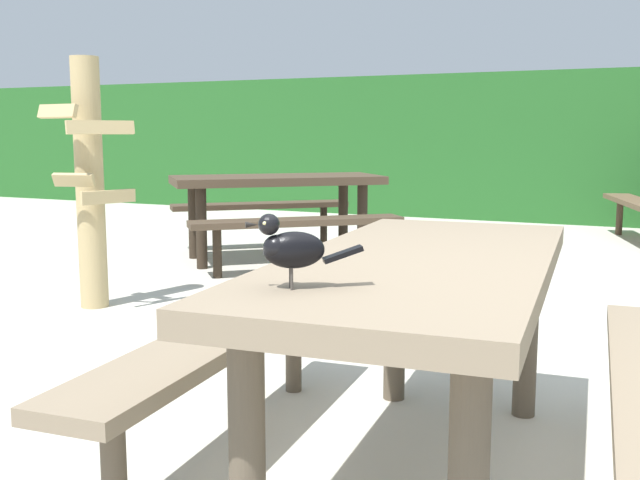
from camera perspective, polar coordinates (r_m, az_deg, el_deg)
The scene contains 5 objects.
hedge_wall at distance 10.39m, azimuth 22.74°, elevation 6.59°, with size 28.00×1.91×1.86m, color #235B23.
picnic_table_foreground at distance 2.36m, azimuth 7.77°, elevation -5.57°, with size 1.80×1.85×0.74m.
bird_grackle at distance 1.79m, azimuth -2.34°, elevation -0.54°, with size 0.25×0.18×0.18m.
picnic_table_mid_left at distance 6.54m, azimuth -3.32°, elevation 3.33°, with size 2.39×2.39×0.74m.
stalk_post_left_side at distance 4.92m, azimuth -17.25°, elevation 4.24°, with size 0.53×0.41×1.58m.
Camera 1 is at (0.39, -2.00, 1.12)m, focal length 41.73 mm.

